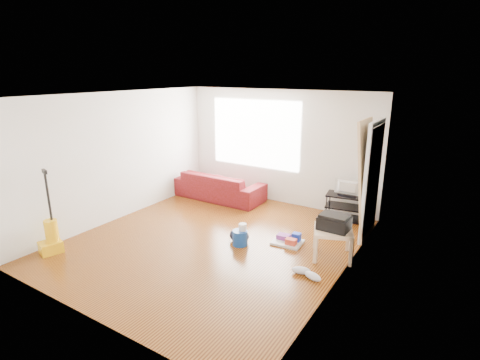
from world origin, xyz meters
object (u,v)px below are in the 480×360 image
Objects in this scene: bucket at (240,245)px; cleaning_tray at (289,240)px; backpack at (239,241)px; side_table at (333,234)px; vacuum at (51,237)px; sofa at (219,198)px; tv_stand at (346,207)px.

cleaning_tray reaches higher than bucket.
cleaning_tray is 1.36× the size of backpack.
side_table is 0.54× the size of vacuum.
side_table is 2.90× the size of bucket.
sofa is at bearing 95.12° from vacuum.
sofa is 8.18× the size of bucket.
tv_stand is at bearing 64.08° from vacuum.
backpack is (-1.55, -0.32, -0.40)m from side_table.
backpack is (-0.08, 0.11, 0.00)m from bucket.
sofa is 2.82× the size of side_table.
bucket is 0.14m from backpack.
sofa is at bearing 156.44° from side_table.
side_table is at bearing 156.44° from sofa.
cleaning_tray is (-0.49, -1.59, -0.22)m from tv_stand.
cleaning_tray is 3.95m from vacuum.
side_table is 1.58m from bucket.
bucket is at bearing -30.21° from backpack.
vacuum reaches higher than sofa.
cleaning_tray is at bearing 48.80° from backpack.
vacuum is (-3.16, -2.36, 0.20)m from cleaning_tray.
backpack is at bearing 133.68° from sofa.
vacuum is (-3.95, -2.28, -0.14)m from side_table.
side_table reaches higher than bucket.
sofa is 3.76m from vacuum.
side_table is at bearing 33.23° from backpack.
vacuum reaches higher than cleaning_tray.
sofa is 4.04× the size of cleaning_tray.
bucket is 0.19× the size of vacuum.
side_table is at bearing -5.22° from cleaning_tray.
bucket is (1.71, -1.81, 0.00)m from sofa.
bucket is at bearing -143.74° from cleaning_tray.
side_table is (0.30, -1.66, 0.13)m from tv_stand.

